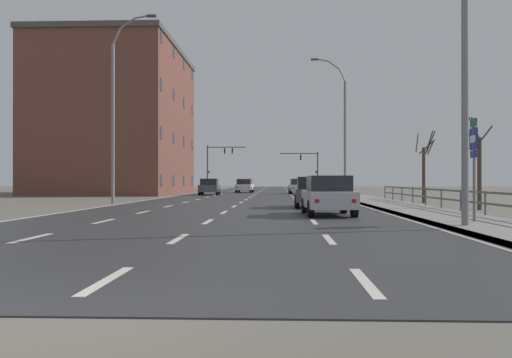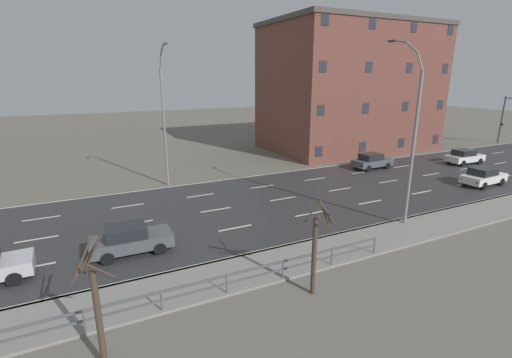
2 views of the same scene
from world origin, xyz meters
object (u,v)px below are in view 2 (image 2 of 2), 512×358
Objects in this scene: car_near_left at (483,176)px; car_distant at (465,157)px; brick_building at (349,88)px; street_lamp_midground at (412,139)px; street_lamp_left_bank at (164,120)px; car_far_left at (372,161)px; car_mid_centre at (130,239)px.

car_distant is at bearing 131.97° from car_near_left.
brick_building reaches higher than car_distant.
street_lamp_midground reaches higher than car_near_left.
car_far_left is (3.17, 19.74, -4.73)m from street_lamp_left_bank.
street_lamp_left_bank is 20.54m from car_far_left.
brick_building is (-18.60, 29.46, 6.85)m from car_mid_centre.
street_lamp_midground is at bearing -37.44° from car_far_left.
street_lamp_left_bank is at bearing -74.08° from brick_building.
car_distant is 15.58m from brick_building.
brick_building is (-12.99, -5.22, 6.85)m from car_distant.
car_distant is 1.00× the size of car_near_left.
street_lamp_midground is at bearing 37.39° from street_lamp_left_bank.
street_lamp_midground is at bearing 79.10° from car_mid_centre.
street_lamp_left_bank is 2.71× the size of car_distant.
brick_building reaches higher than car_far_left.
car_far_left is 0.99× the size of car_distant.
street_lamp_left_bank is 27.24m from car_near_left.
brick_building is at bearing 151.74° from car_far_left.
street_lamp_left_bank reaches higher than car_distant.
street_lamp_left_bank is 31.02m from car_distant.
brick_building reaches higher than car_mid_centre.
street_lamp_midground is 2.67× the size of car_near_left.
street_lamp_left_bank is 2.73× the size of car_far_left.
street_lamp_midground is 16.92m from car_mid_centre.
street_lamp_midground is 13.91m from car_near_left.
street_lamp_left_bank is (-14.85, -11.35, 0.12)m from street_lamp_midground.
car_distant is 0.20× the size of brick_building.
car_mid_centre is at bearing -101.83° from street_lamp_midground.
car_mid_centre is at bearing -57.73° from brick_building.
brick_building is at bearing -155.33° from car_distant.
street_lamp_left_bank is 0.55× the size of brick_building.
car_distant is (-8.95, 18.74, -4.61)m from street_lamp_midground.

